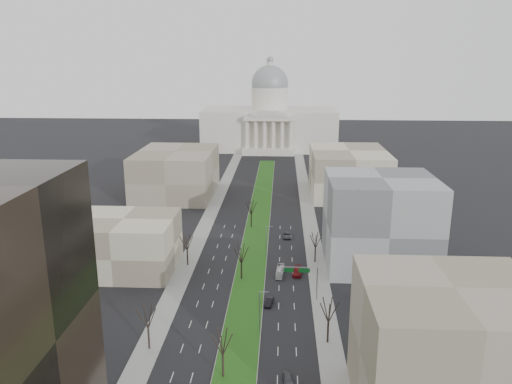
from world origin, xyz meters
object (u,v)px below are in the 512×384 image
(car_black, at_px, (269,302))
(car_red, at_px, (297,272))
(car_grey_near, at_px, (288,378))
(car_grey_far, at_px, (287,235))
(box_van, at_px, (280,271))

(car_black, bearing_deg, car_red, 77.40)
(car_grey_near, xyz_separation_m, car_black, (-4.01, 27.78, 0.03))
(car_grey_near, xyz_separation_m, car_red, (2.76, 44.37, 0.13))
(car_red, distance_m, car_grey_far, 27.51)
(car_black, height_order, car_grey_far, car_black)
(box_van, bearing_deg, car_grey_far, 90.40)
(car_grey_far, relative_size, box_van, 0.71)
(car_red, bearing_deg, car_black, -107.39)
(car_grey_near, distance_m, car_red, 44.45)
(car_black, relative_size, car_red, 0.78)
(car_grey_near, relative_size, car_grey_far, 0.79)
(car_grey_near, xyz_separation_m, box_van, (-1.63, 43.97, 0.32))
(car_grey_near, relative_size, car_red, 0.72)
(car_grey_far, xyz_separation_m, box_van, (-2.00, -27.80, 0.29))
(car_black, xyz_separation_m, car_grey_far, (4.38, 43.99, -0.01))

